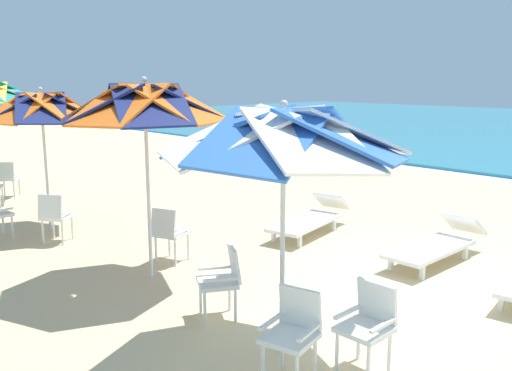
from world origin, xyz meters
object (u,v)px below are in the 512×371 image
plastic_chair_0 (223,277)px  plastic_chair_1 (368,322)px  plastic_chair_6 (7,177)px  sun_lounger_2 (311,218)px  beach_umbrella_2 (42,109)px  plastic_chair_2 (293,329)px  beach_umbrella_1 (145,105)px  plastic_chair_4 (55,215)px  beach_umbrella_0 (284,136)px  sun_lounger_1 (437,244)px  plastic_chair_3 (169,231)px

plastic_chair_0 → plastic_chair_1: size_ratio=1.00×
plastic_chair_6 → sun_lounger_2: size_ratio=0.39×
beach_umbrella_2 → plastic_chair_2: bearing=-3.9°
beach_umbrella_2 → beach_umbrella_1: bearing=-0.2°
plastic_chair_4 → plastic_chair_6: 4.39m
plastic_chair_1 → beach_umbrella_1: beach_umbrella_1 is taller
beach_umbrella_0 → plastic_chair_6: (-9.60, 0.53, -1.73)m
plastic_chair_0 → sun_lounger_2: (-1.67, 3.42, -0.22)m
plastic_chair_6 → sun_lounger_2: (6.92, 2.95, -0.22)m
beach_umbrella_1 → beach_umbrella_2: beach_umbrella_1 is taller
beach_umbrella_1 → beach_umbrella_2: (-3.53, 0.01, -0.18)m
plastic_chair_4 → sun_lounger_2: (2.58, 3.63, -0.22)m
beach_umbrella_0 → beach_umbrella_2: beach_umbrella_2 is taller
beach_umbrella_0 → plastic_chair_0: 2.01m
plastic_chair_0 → sun_lounger_1: 3.74m
beach_umbrella_0 → sun_lounger_1: bearing=95.1°
plastic_chair_2 → sun_lounger_1: size_ratio=0.40×
plastic_chair_2 → sun_lounger_2: 4.93m
plastic_chair_0 → plastic_chair_4: 4.25m
plastic_chair_0 → beach_umbrella_0: bearing=-3.3°
beach_umbrella_1 → sun_lounger_1: bearing=56.7°
sun_lounger_1 → beach_umbrella_1: bearing=-123.3°
plastic_chair_0 → plastic_chair_1: same height
plastic_chair_1 → sun_lounger_2: (-3.52, 3.16, -0.22)m
plastic_chair_0 → beach_umbrella_1: beach_umbrella_1 is taller
beach_umbrella_2 → plastic_chair_1: bearing=1.5°
sun_lounger_1 → plastic_chair_6: bearing=-161.0°
beach_umbrella_0 → beach_umbrella_1: bearing=177.2°
sun_lounger_2 → plastic_chair_1: bearing=-41.9°
plastic_chair_3 → plastic_chair_2: bearing=-16.1°
plastic_chair_2 → sun_lounger_2: size_ratio=0.39×
plastic_chair_2 → sun_lounger_1: bearing=101.1°
beach_umbrella_2 → plastic_chair_6: 3.82m
plastic_chair_1 → plastic_chair_3: 3.94m
sun_lounger_1 → sun_lounger_2: size_ratio=0.96×
plastic_chair_3 → sun_lounger_2: size_ratio=0.39×
beach_umbrella_1 → beach_umbrella_2: bearing=179.8°
beach_umbrella_0 → sun_lounger_1: beach_umbrella_0 is taller
plastic_chair_6 → sun_lounger_1: size_ratio=0.40×
plastic_chair_4 → sun_lounger_1: bearing=38.2°
plastic_chair_0 → beach_umbrella_2: beach_umbrella_2 is taller
plastic_chair_6 → plastic_chair_3: bearing=1.5°
plastic_chair_0 → sun_lounger_1: size_ratio=0.40×
plastic_chair_2 → sun_lounger_2: bearing=129.6°
beach_umbrella_0 → plastic_chair_3: 3.61m
plastic_chair_1 → plastic_chair_0: bearing=-171.8°
beach_umbrella_1 → plastic_chair_6: 7.18m
beach_umbrella_2 → plastic_chair_4: (0.97, -0.29, -1.74)m
beach_umbrella_2 → beach_umbrella_0: bearing=-1.3°
beach_umbrella_1 → sun_lounger_2: 3.98m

